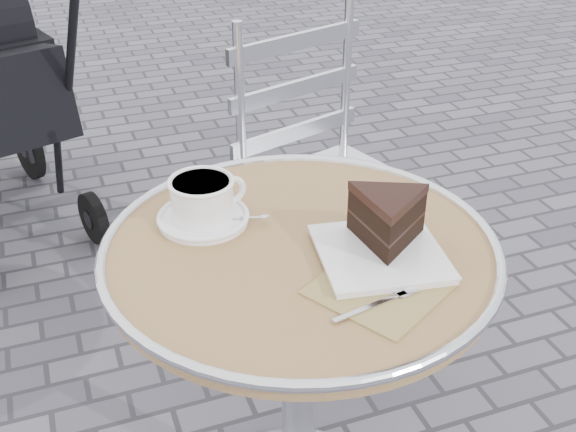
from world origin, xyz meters
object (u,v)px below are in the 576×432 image
object	(u,v)px
cafe_table	(299,317)
cappuccino_set	(203,203)
cake_plate_set	(386,227)
bistro_chair	(314,149)

from	to	relation	value
cafe_table	cappuccino_set	distance (m)	0.28
cake_plate_set	bistro_chair	xyz separation A→B (m)	(0.15, 0.70, -0.19)
cappuccino_set	bistro_chair	distance (m)	0.67
cafe_table	cake_plate_set	world-z (taller)	cake_plate_set
cafe_table	cake_plate_set	bearing A→B (deg)	-27.74
cafe_table	bistro_chair	bearing A→B (deg)	65.77
cafe_table	bistro_chair	xyz separation A→B (m)	(0.28, 0.63, 0.02)
cappuccino_set	bistro_chair	size ratio (longest dim) A/B	0.20
cafe_table	cappuccino_set	size ratio (longest dim) A/B	3.83
cappuccino_set	cake_plate_set	distance (m)	0.34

